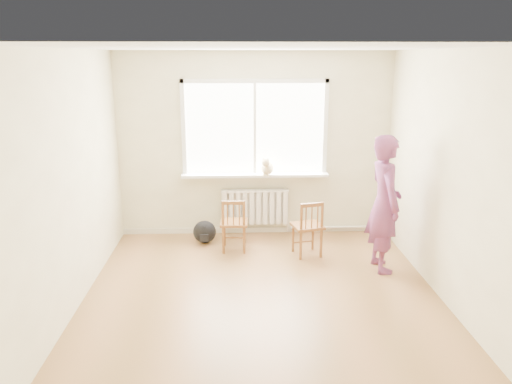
{
  "coord_description": "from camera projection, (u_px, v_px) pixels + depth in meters",
  "views": [
    {
      "loc": [
        -0.27,
        -4.99,
        2.63
      ],
      "look_at": [
        -0.02,
        1.2,
        0.93
      ],
      "focal_mm": 35.0,
      "sensor_mm": 36.0,
      "label": 1
    }
  ],
  "objects": [
    {
      "name": "heating_pipe",
      "position": [
        336.0,
        227.0,
        7.66
      ],
      "size": [
        1.4,
        0.04,
        0.04
      ],
      "primitive_type": "cylinder",
      "rotation": [
        0.0,
        1.57,
        0.0
      ],
      "color": "silver",
      "rests_on": "back_wall"
    },
    {
      "name": "backpack",
      "position": [
        205.0,
        232.0,
        7.2
      ],
      "size": [
        0.36,
        0.29,
        0.33
      ],
      "primitive_type": "ellipsoid",
      "rotation": [
        0.0,
        0.0,
        0.12
      ],
      "color": "black",
      "rests_on": "floor"
    },
    {
      "name": "ceiling",
      "position": [
        263.0,
        48.0,
        4.8
      ],
      "size": [
        4.5,
        4.5,
        0.0
      ],
      "primitive_type": "plane",
      "rotation": [
        3.14,
        0.0,
        0.0
      ],
      "color": "white",
      "rests_on": "back_wall"
    },
    {
      "name": "baseboard",
      "position": [
        255.0,
        230.0,
        7.66
      ],
      "size": [
        4.0,
        0.03,
        0.08
      ],
      "primitive_type": "cube",
      "color": "beige",
      "rests_on": "ground"
    },
    {
      "name": "back_wall",
      "position": [
        255.0,
        145.0,
        7.33
      ],
      "size": [
        4.0,
        0.01,
        2.7
      ],
      "primitive_type": "cube",
      "color": "beige",
      "rests_on": "ground"
    },
    {
      "name": "window",
      "position": [
        255.0,
        124.0,
        7.22
      ],
      "size": [
        2.12,
        0.05,
        1.42
      ],
      "color": "white",
      "rests_on": "back_wall"
    },
    {
      "name": "cat",
      "position": [
        267.0,
        167.0,
        7.22
      ],
      "size": [
        0.24,
        0.41,
        0.28
      ],
      "rotation": [
        0.0,
        0.0,
        -0.23
      ],
      "color": "beige",
      "rests_on": "windowsill"
    },
    {
      "name": "chair_right",
      "position": [
        308.0,
        228.0,
        6.68
      ],
      "size": [
        0.46,
        0.44,
        0.78
      ],
      "rotation": [
        0.0,
        0.0,
        3.38
      ],
      "color": "brown",
      "rests_on": "floor"
    },
    {
      "name": "chair_left",
      "position": [
        234.0,
        225.0,
        6.85
      ],
      "size": [
        0.39,
        0.37,
        0.75
      ],
      "rotation": [
        0.0,
        0.0,
        3.1
      ],
      "color": "brown",
      "rests_on": "floor"
    },
    {
      "name": "person",
      "position": [
        384.0,
        204.0,
        6.15
      ],
      "size": [
        0.46,
        0.66,
        1.72
      ],
      "primitive_type": "imported",
      "rotation": [
        0.0,
        0.0,
        1.64
      ],
      "color": "#D0455C",
      "rests_on": "floor"
    },
    {
      "name": "radiator",
      "position": [
        255.0,
        206.0,
        7.48
      ],
      "size": [
        1.0,
        0.12,
        0.55
      ],
      "color": "white",
      "rests_on": "back_wall"
    },
    {
      "name": "windowsill",
      "position": [
        255.0,
        175.0,
        7.34
      ],
      "size": [
        2.15,
        0.22,
        0.04
      ],
      "primitive_type": "cube",
      "color": "white",
      "rests_on": "back_wall"
    },
    {
      "name": "floor",
      "position": [
        263.0,
        301.0,
        5.52
      ],
      "size": [
        4.5,
        4.5,
        0.0
      ],
      "primitive_type": "plane",
      "color": "#9C6B3F",
      "rests_on": "ground"
    }
  ]
}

